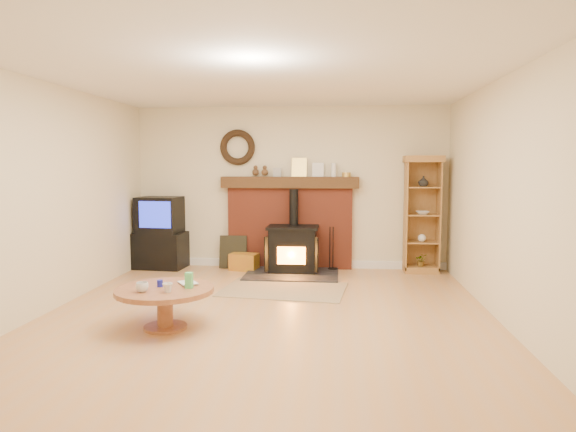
# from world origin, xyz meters

# --- Properties ---
(ground) EXTENTS (5.50, 5.50, 0.00)m
(ground) POSITION_xyz_m (0.00, 0.00, 0.00)
(ground) COLOR tan
(ground) RESTS_ON ground
(room_shell) EXTENTS (5.02, 5.52, 2.61)m
(room_shell) POSITION_xyz_m (-0.02, 0.09, 1.72)
(room_shell) COLOR beige
(room_shell) RESTS_ON ground
(chimney_breast) EXTENTS (2.20, 0.22, 1.78)m
(chimney_breast) POSITION_xyz_m (0.00, 2.67, 0.80)
(chimney_breast) COLOR #973B26
(chimney_breast) RESTS_ON ground
(wood_stove) EXTENTS (1.40, 1.00, 1.29)m
(wood_stove) POSITION_xyz_m (0.08, 2.27, 0.35)
(wood_stove) COLOR black
(wood_stove) RESTS_ON ground
(area_rug) EXTENTS (1.73, 1.28, 0.01)m
(area_rug) POSITION_xyz_m (0.06, 1.18, 0.01)
(area_rug) COLOR brown
(area_rug) RESTS_ON ground
(tv_unit) EXTENTS (0.83, 0.61, 1.16)m
(tv_unit) POSITION_xyz_m (-2.09, 2.47, 0.55)
(tv_unit) COLOR black
(tv_unit) RESTS_ON ground
(curio_cabinet) EXTENTS (0.58, 0.42, 1.81)m
(curio_cabinet) POSITION_xyz_m (2.07, 2.55, 0.91)
(curio_cabinet) COLOR #976431
(curio_cabinet) RESTS_ON ground
(firelog_box) EXTENTS (0.48, 0.35, 0.27)m
(firelog_box) POSITION_xyz_m (-0.70, 2.40, 0.13)
(firelog_box) COLOR gold
(firelog_box) RESTS_ON ground
(leaning_painting) EXTENTS (0.44, 0.12, 0.53)m
(leaning_painting) POSITION_xyz_m (-0.91, 2.55, 0.27)
(leaning_painting) COLOR black
(leaning_painting) RESTS_ON ground
(fire_tools) EXTENTS (0.16, 0.16, 0.70)m
(fire_tools) POSITION_xyz_m (0.69, 2.50, 0.11)
(fire_tools) COLOR black
(fire_tools) RESTS_ON ground
(coffee_table) EXTENTS (1.00, 1.00, 0.58)m
(coffee_table) POSITION_xyz_m (-0.98, -0.56, 0.35)
(coffee_table) COLOR brown
(coffee_table) RESTS_ON ground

